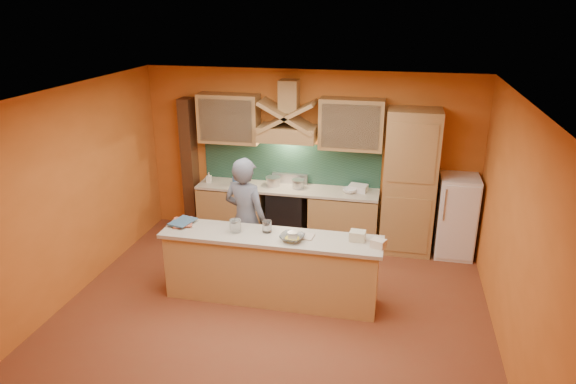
% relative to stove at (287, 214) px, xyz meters
% --- Properties ---
extents(floor, '(5.50, 5.00, 0.01)m').
position_rel_stove_xyz_m(floor, '(0.30, -2.20, -0.45)').
color(floor, brown).
rests_on(floor, ground).
extents(ceiling, '(5.50, 5.00, 0.01)m').
position_rel_stove_xyz_m(ceiling, '(0.30, -2.20, 2.35)').
color(ceiling, white).
rests_on(ceiling, wall_back).
extents(wall_back, '(5.50, 0.02, 2.80)m').
position_rel_stove_xyz_m(wall_back, '(0.30, 0.30, 0.95)').
color(wall_back, orange).
rests_on(wall_back, floor).
extents(wall_front, '(5.50, 0.02, 2.80)m').
position_rel_stove_xyz_m(wall_front, '(0.30, -4.70, 0.95)').
color(wall_front, orange).
rests_on(wall_front, floor).
extents(wall_left, '(0.02, 5.00, 2.80)m').
position_rel_stove_xyz_m(wall_left, '(-2.45, -2.20, 0.95)').
color(wall_left, orange).
rests_on(wall_left, floor).
extents(wall_right, '(0.02, 5.00, 2.80)m').
position_rel_stove_xyz_m(wall_right, '(3.05, -2.20, 0.95)').
color(wall_right, orange).
rests_on(wall_right, floor).
extents(base_cabinet_left, '(1.10, 0.60, 0.86)m').
position_rel_stove_xyz_m(base_cabinet_left, '(-0.95, 0.00, -0.02)').
color(base_cabinet_left, tan).
rests_on(base_cabinet_left, floor).
extents(base_cabinet_right, '(1.10, 0.60, 0.86)m').
position_rel_stove_xyz_m(base_cabinet_right, '(0.95, 0.00, -0.02)').
color(base_cabinet_right, tan).
rests_on(base_cabinet_right, floor).
extents(counter_top, '(3.00, 0.62, 0.04)m').
position_rel_stove_xyz_m(counter_top, '(-0.00, 0.00, 0.45)').
color(counter_top, beige).
rests_on(counter_top, base_cabinet_left).
extents(stove, '(0.60, 0.58, 0.90)m').
position_rel_stove_xyz_m(stove, '(0.00, 0.00, 0.00)').
color(stove, black).
rests_on(stove, floor).
extents(backsplash, '(3.00, 0.03, 0.70)m').
position_rel_stove_xyz_m(backsplash, '(-0.00, 0.28, 0.80)').
color(backsplash, '#1B3D30').
rests_on(backsplash, wall_back).
extents(range_hood, '(0.92, 0.50, 0.24)m').
position_rel_stove_xyz_m(range_hood, '(0.00, 0.05, 1.37)').
color(range_hood, tan).
rests_on(range_hood, wall_back).
extents(hood_chimney, '(0.30, 0.30, 0.50)m').
position_rel_stove_xyz_m(hood_chimney, '(0.00, 0.15, 1.95)').
color(hood_chimney, tan).
rests_on(hood_chimney, wall_back).
extents(upper_cabinet_left, '(1.00, 0.35, 0.80)m').
position_rel_stove_xyz_m(upper_cabinet_left, '(-1.00, 0.12, 1.55)').
color(upper_cabinet_left, tan).
rests_on(upper_cabinet_left, wall_back).
extents(upper_cabinet_right, '(1.00, 0.35, 0.80)m').
position_rel_stove_xyz_m(upper_cabinet_right, '(1.00, 0.12, 1.55)').
color(upper_cabinet_right, tan).
rests_on(upper_cabinet_right, wall_back).
extents(pantry_column, '(0.80, 0.60, 2.30)m').
position_rel_stove_xyz_m(pantry_column, '(1.95, 0.00, 0.70)').
color(pantry_column, tan).
rests_on(pantry_column, floor).
extents(fridge, '(0.58, 0.60, 1.30)m').
position_rel_stove_xyz_m(fridge, '(2.70, 0.00, 0.20)').
color(fridge, white).
rests_on(fridge, floor).
extents(trim_column_left, '(0.20, 0.30, 2.30)m').
position_rel_stove_xyz_m(trim_column_left, '(-1.75, 0.15, 0.70)').
color(trim_column_left, '#472816').
rests_on(trim_column_left, floor).
extents(island_body, '(2.80, 0.55, 0.88)m').
position_rel_stove_xyz_m(island_body, '(0.20, -1.90, -0.01)').
color(island_body, tan).
rests_on(island_body, floor).
extents(island_top, '(2.90, 0.62, 0.05)m').
position_rel_stove_xyz_m(island_top, '(0.20, -1.90, 0.47)').
color(island_top, beige).
rests_on(island_top, island_body).
extents(person, '(0.76, 0.60, 1.82)m').
position_rel_stove_xyz_m(person, '(-0.29, -1.40, 0.46)').
color(person, slate).
rests_on(person, floor).
extents(pot_large, '(0.29, 0.29, 0.15)m').
position_rel_stove_xyz_m(pot_large, '(-0.24, 0.03, 0.53)').
color(pot_large, '#B8B8C0').
rests_on(pot_large, stove).
extents(pot_small, '(0.22, 0.22, 0.13)m').
position_rel_stove_xyz_m(pot_small, '(0.18, 0.02, 0.52)').
color(pot_small, '#B5B6BD').
rests_on(pot_small, stove).
extents(soap_bottle_a, '(0.08, 0.08, 0.17)m').
position_rel_stove_xyz_m(soap_bottle_a, '(-1.34, -0.03, 0.56)').
color(soap_bottle_a, white).
rests_on(soap_bottle_a, counter_top).
extents(soap_bottle_b, '(0.11, 0.11, 0.21)m').
position_rel_stove_xyz_m(soap_bottle_b, '(-0.88, -0.08, 0.57)').
color(soap_bottle_b, '#355B92').
rests_on(soap_bottle_b, counter_top).
extents(bowl_back, '(0.25, 0.25, 0.07)m').
position_rel_stove_xyz_m(bowl_back, '(1.03, -0.03, 0.51)').
color(bowl_back, white).
rests_on(bowl_back, counter_top).
extents(dish_rack, '(0.32, 0.27, 0.10)m').
position_rel_stove_xyz_m(dish_rack, '(1.16, 0.08, 0.52)').
color(dish_rack, white).
rests_on(dish_rack, counter_top).
extents(book_lower, '(0.37, 0.41, 0.03)m').
position_rel_stove_xyz_m(book_lower, '(-1.18, -1.84, 0.51)').
color(book_lower, '#BF5E44').
rests_on(book_lower, island_top).
extents(book_upper, '(0.34, 0.41, 0.03)m').
position_rel_stove_xyz_m(book_upper, '(-1.18, -1.78, 0.53)').
color(book_upper, '#3A5E80').
rests_on(book_upper, island_top).
extents(jar_large, '(0.16, 0.16, 0.17)m').
position_rel_stove_xyz_m(jar_large, '(-0.28, -1.89, 0.58)').
color(jar_large, silver).
rests_on(jar_large, island_top).
extents(jar_small, '(0.15, 0.15, 0.16)m').
position_rel_stove_xyz_m(jar_small, '(0.13, -1.81, 0.57)').
color(jar_small, silver).
rests_on(jar_small, island_top).
extents(kitchen_scale, '(0.11, 0.11, 0.09)m').
position_rel_stove_xyz_m(kitchen_scale, '(0.51, -1.98, 0.54)').
color(kitchen_scale, white).
rests_on(kitchen_scale, island_top).
extents(mixing_bowl, '(0.36, 0.36, 0.08)m').
position_rel_stove_xyz_m(mixing_bowl, '(0.50, -1.99, 0.53)').
color(mixing_bowl, white).
rests_on(mixing_bowl, island_top).
extents(cloth, '(0.28, 0.22, 0.02)m').
position_rel_stove_xyz_m(cloth, '(0.62, -1.85, 0.50)').
color(cloth, beige).
rests_on(cloth, island_top).
extents(grocery_bag_a, '(0.20, 0.17, 0.13)m').
position_rel_stove_xyz_m(grocery_bag_a, '(1.31, -1.81, 0.56)').
color(grocery_bag_a, beige).
rests_on(grocery_bag_a, island_top).
extents(grocery_bag_b, '(0.21, 0.19, 0.10)m').
position_rel_stove_xyz_m(grocery_bag_b, '(1.58, -1.95, 0.55)').
color(grocery_bag_b, beige).
rests_on(grocery_bag_b, island_top).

